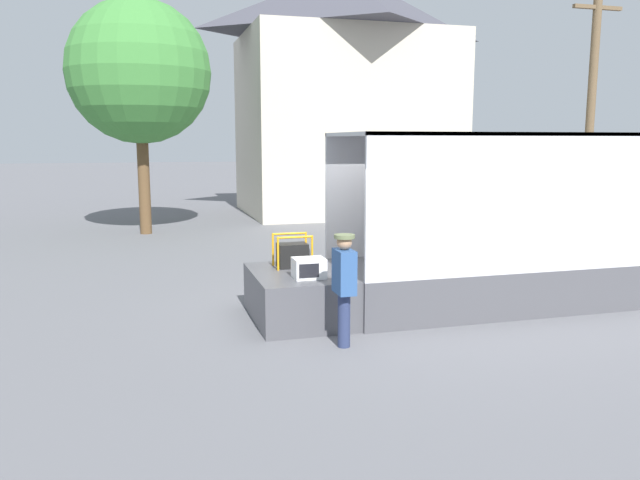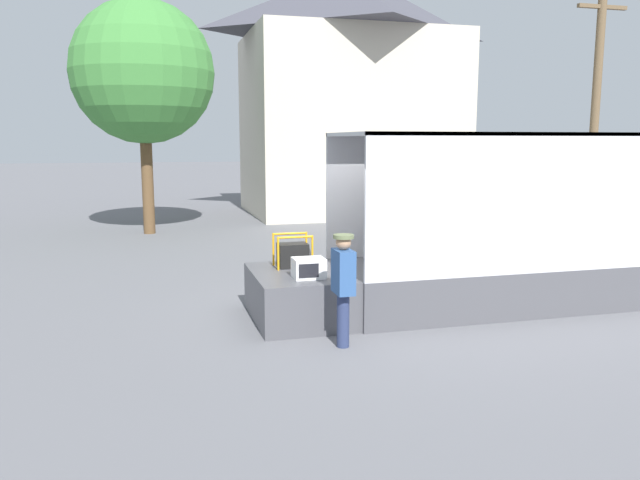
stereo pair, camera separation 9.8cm
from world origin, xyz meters
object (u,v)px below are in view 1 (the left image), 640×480
street_tree (139,72)px  portable_generator (293,255)px  microwave (309,268)px  worker_person (344,279)px  box_truck (559,249)px  utility_pole (591,106)px

street_tree → portable_generator: bearing=-76.7°
microwave → worker_person: size_ratio=0.30×
portable_generator → worker_person: size_ratio=0.38×
box_truck → street_tree: size_ratio=0.99×
street_tree → box_truck: bearing=-55.4°
microwave → portable_generator: bearing=92.3°
box_truck → portable_generator: 4.94m
portable_generator → street_tree: size_ratio=0.09×
box_truck → street_tree: (-7.33, 10.64, 4.05)m
box_truck → utility_pole: 11.18m
microwave → street_tree: (-2.44, 11.11, 4.03)m
utility_pole → microwave: bearing=-144.1°
microwave → portable_generator: (-0.04, 0.90, 0.06)m
microwave → utility_pole: (11.90, 8.60, 3.09)m
box_truck → utility_pole: utility_pole is taller
portable_generator → worker_person: (0.27, -1.98, -0.01)m
box_truck → microwave: (-4.88, -0.47, 0.01)m
worker_person → utility_pole: size_ratio=0.21×
box_truck → utility_pole: bearing=49.2°
microwave → portable_generator: 0.90m
portable_generator → utility_pole: size_ratio=0.08×
box_truck → street_tree: 13.54m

